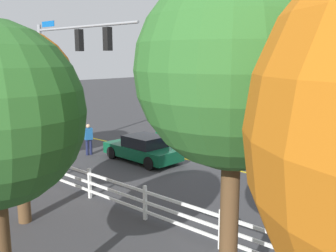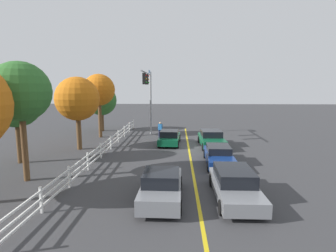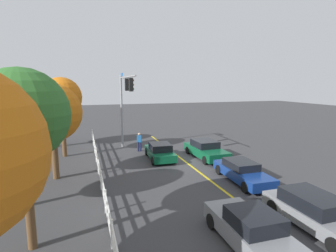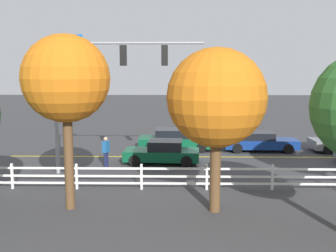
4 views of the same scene
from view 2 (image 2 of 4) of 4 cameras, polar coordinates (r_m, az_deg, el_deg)
ground_plane at (r=23.99m, az=4.37°, el=-4.26°), size 120.00×120.00×0.00m
lane_center_stripe at (r=20.10m, az=4.81°, el=-6.74°), size 28.00×0.16×0.01m
signal_assembly at (r=27.19m, az=-4.23°, el=7.69°), size 7.49×0.38×6.99m
car_0 at (r=13.18m, az=14.08°, el=-12.06°), size 4.75×1.94×1.40m
car_1 at (r=12.60m, az=-1.38°, el=-12.80°), size 4.42×1.94×1.44m
car_2 at (r=18.50m, az=10.82°, el=-6.23°), size 4.76×1.91×1.26m
car_3 at (r=24.39m, az=0.32°, el=-2.50°), size 4.30×2.04×1.33m
car_4 at (r=23.92m, az=9.29°, el=-2.72°), size 4.85×2.13×1.42m
pedestrian at (r=27.39m, az=-1.67°, el=-0.69°), size 0.38×0.46×1.69m
white_rail_fence at (r=21.67m, az=-13.15°, el=-4.20°), size 26.10×0.10×1.15m
tree_0 at (r=28.44m, az=-14.59°, el=7.45°), size 3.25×3.25×6.58m
tree_1 at (r=32.58m, az=-14.12°, el=5.34°), size 3.57×3.57×5.47m
tree_3 at (r=16.47m, az=-29.13°, el=6.35°), size 3.25×3.25×6.61m
tree_4 at (r=23.30m, az=-18.89°, el=5.49°), size 3.63×3.63×6.09m
tree_5 at (r=20.70m, az=-29.88°, el=4.32°), size 3.36×3.36×5.88m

